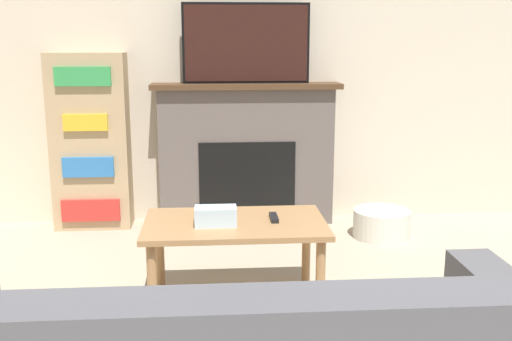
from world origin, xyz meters
name	(u,v)px	position (x,y,z in m)	size (l,w,h in m)	color
wall_back	(251,51)	(0.00, 3.90, 1.35)	(6.97, 0.06, 2.70)	beige
fireplace	(246,154)	(-0.05, 3.76, 0.56)	(1.45, 0.28, 1.11)	#605651
tv	(246,43)	(-0.05, 3.74, 1.41)	(0.96, 0.03, 0.60)	black
coffee_table	(235,233)	(-0.20, 2.24, 0.41)	(0.98, 0.59, 0.48)	#A87A4C
tissue_box	(216,216)	(-0.30, 2.18, 0.53)	(0.22, 0.12, 0.10)	silver
remote_control	(274,218)	(0.02, 2.26, 0.49)	(0.04, 0.15, 0.02)	black
bookshelf	(90,142)	(-1.24, 3.74, 0.67)	(0.58, 0.29, 1.34)	tan
storage_basket	(381,224)	(0.93, 3.31, 0.10)	(0.42, 0.42, 0.21)	silver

